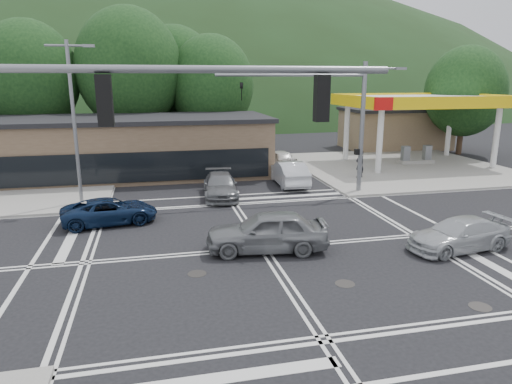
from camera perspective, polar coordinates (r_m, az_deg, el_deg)
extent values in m
plane|color=black|center=(19.54, 0.89, -7.04)|extent=(120.00, 120.00, 0.00)
cube|color=gray|center=(38.62, 17.55, 3.01)|extent=(16.00, 16.00, 0.15)
cylinder|color=silver|center=(35.07, 15.20, 6.13)|extent=(0.44, 0.44, 5.00)
cylinder|color=silver|center=(40.43, 11.25, 7.34)|extent=(0.44, 0.44, 5.00)
cylinder|color=silver|center=(40.70, 27.84, 6.04)|extent=(0.44, 0.44, 5.00)
cylinder|color=silver|center=(45.40, 22.97, 7.21)|extent=(0.44, 0.44, 5.00)
cube|color=silver|center=(39.92, 19.91, 10.74)|extent=(12.00, 8.00, 0.60)
cube|color=yellow|center=(36.61, 23.28, 10.21)|extent=(12.20, 0.25, 0.90)
cube|color=yellow|center=(43.35, 17.06, 11.15)|extent=(12.20, 0.25, 0.90)
cube|color=yellow|center=(37.07, 11.91, 11.07)|extent=(0.25, 8.20, 0.90)
cube|color=yellow|center=(43.42, 26.72, 10.29)|extent=(0.25, 8.20, 0.90)
cube|color=red|center=(33.57, 15.66, 10.58)|extent=(1.40, 0.12, 0.90)
cube|color=gray|center=(40.46, 19.32, 3.60)|extent=(3.00, 1.00, 0.30)
cube|color=slate|center=(39.83, 18.18, 4.56)|extent=(0.60, 0.50, 1.30)
cube|color=slate|center=(40.88, 20.60, 4.59)|extent=(0.60, 0.50, 1.30)
cube|color=#846B4F|center=(49.42, 16.98, 7.47)|extent=(10.00, 6.00, 3.80)
cube|color=brown|center=(35.27, -18.67, 5.10)|extent=(24.00, 8.00, 4.00)
ellipsoid|color=#1E3517|center=(108.03, -10.57, 10.07)|extent=(252.00, 126.00, 140.00)
cylinder|color=#382619|center=(43.07, -25.82, 6.51)|extent=(0.50, 0.50, 4.84)
ellipsoid|color=black|center=(42.83, -26.50, 12.77)|extent=(8.00, 8.00, 9.20)
cylinder|color=#382619|center=(41.98, -15.09, 7.56)|extent=(0.50, 0.50, 5.28)
ellipsoid|color=black|center=(41.76, -15.55, 14.60)|extent=(9.00, 9.00, 10.35)
cylinder|color=#382619|center=(42.33, -5.48, 7.42)|extent=(0.50, 0.50, 4.40)
ellipsoid|color=black|center=(42.06, -5.62, 13.25)|extent=(7.60, 7.60, 8.74)
cylinder|color=#382619|center=(46.01, -9.88, 8.08)|extent=(0.50, 0.50, 4.84)
ellipsoid|color=black|center=(45.78, -10.13, 13.98)|extent=(8.40, 8.40, 9.66)
cylinder|color=#382619|center=(47.43, 24.20, 6.70)|extent=(0.50, 0.50, 3.96)
ellipsoid|color=black|center=(47.17, 24.68, 11.36)|extent=(7.20, 7.20, 8.28)
cylinder|color=slate|center=(27.16, -21.75, 7.71)|extent=(0.20, 0.20, 9.00)
cylinder|color=slate|center=(27.10, -22.58, 16.55)|extent=(2.20, 0.12, 0.12)
cube|color=slate|center=(26.95, -20.18, 16.78)|extent=(0.60, 0.25, 0.15)
cylinder|color=slate|center=(28.94, 13.09, 7.67)|extent=(0.28, 0.28, 8.00)
cylinder|color=slate|center=(27.13, 4.59, 14.36)|extent=(9.00, 0.16, 0.16)
imported|color=black|center=(27.62, 7.60, 12.41)|extent=(0.16, 0.20, 1.00)
imported|color=black|center=(26.41, -1.83, 12.45)|extent=(0.16, 0.20, 1.00)
cylinder|color=slate|center=(29.33, 15.67, 14.65)|extent=(2.40, 0.12, 0.12)
cube|color=slate|center=(29.86, 17.60, 14.51)|extent=(0.70, 0.30, 0.15)
cube|color=black|center=(29.01, 12.49, 4.93)|extent=(0.25, 0.30, 0.35)
cylinder|color=slate|center=(9.54, -9.38, 14.91)|extent=(9.00, 0.16, 0.16)
cube|color=black|center=(9.57, -18.39, 10.79)|extent=(0.30, 0.25, 1.00)
cube|color=black|center=(10.19, 8.20, 11.50)|extent=(0.30, 0.25, 1.00)
imported|color=#0D1E3C|center=(23.71, -17.82, -2.29)|extent=(4.86, 2.81, 1.27)
imported|color=slate|center=(18.99, 1.39, -4.92)|extent=(5.28, 2.74, 1.72)
imported|color=#ACAFB3|center=(21.01, 24.04, -4.86)|extent=(4.76, 2.42, 1.32)
imported|color=silver|center=(30.86, 4.13, 2.39)|extent=(1.91, 5.02, 1.64)
imported|color=silver|center=(36.89, 2.90, 4.20)|extent=(2.31, 4.51, 1.47)
imported|color=slate|center=(27.72, -4.49, 0.81)|extent=(2.43, 5.04, 1.41)
imported|color=black|center=(33.22, 12.87, 3.44)|extent=(0.82, 0.67, 1.94)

